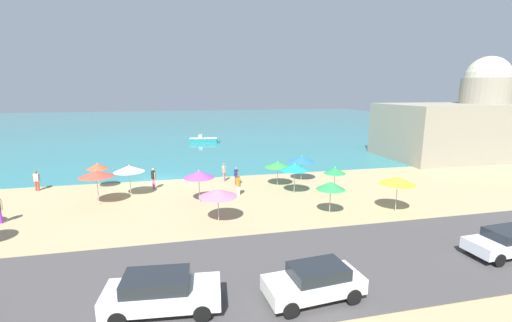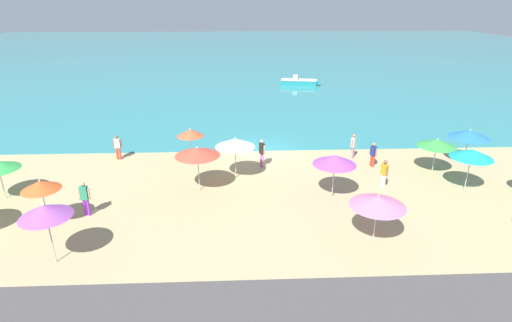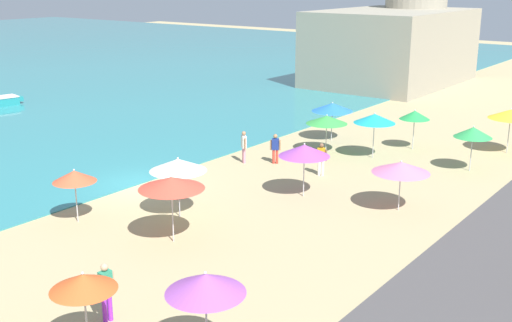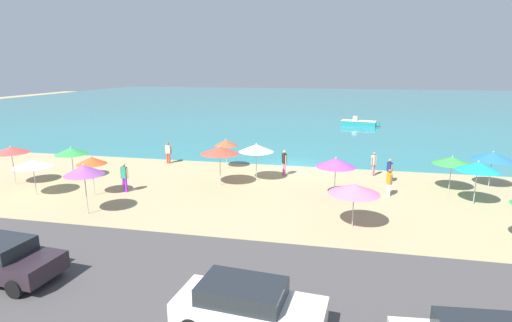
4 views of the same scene
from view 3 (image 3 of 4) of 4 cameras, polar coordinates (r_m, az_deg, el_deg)
name	(u,v)px [view 3 (image 3 of 4)]	position (r m, az deg, el deg)	size (l,w,h in m)	color
ground_plane	(140,185)	(31.12, -10.30, -2.07)	(160.00, 160.00, 0.00)	tan
beach_umbrella_1	(375,118)	(35.16, 10.50, 3.74)	(2.25, 2.25, 2.51)	#B2B2B7
beach_umbrella_2	(178,165)	(26.13, -6.94, -0.34)	(2.35, 2.35, 2.55)	#B2B2B7
beach_umbrella_3	(205,284)	(16.00, -4.52, -10.81)	(2.02, 2.02, 2.70)	#B2B2B7
beach_umbrella_4	(332,107)	(38.68, 6.80, 4.77)	(2.46, 2.46, 2.34)	#B2B2B7
beach_umbrella_5	(304,150)	(28.49, 4.32, 0.95)	(2.30, 2.30, 2.48)	#B2B2B7
beach_umbrella_6	(473,132)	(34.00, 18.74, 2.44)	(1.91, 1.91, 2.37)	#B2B2B7
beach_umbrella_8	(415,115)	(37.48, 13.93, 3.99)	(1.71, 1.71, 2.31)	#B2B2B7
beach_umbrella_9	(171,183)	(23.63, -7.53, -1.94)	(2.46, 2.46, 2.61)	#B2B2B7
beach_umbrella_10	(511,114)	(38.25, 21.72, 3.90)	(2.43, 2.43, 2.55)	#B2B2B7
beach_umbrella_11	(401,167)	(27.42, 12.77, -0.55)	(2.43, 2.43, 2.21)	#B2B2B7
beach_umbrella_12	(74,176)	(26.46, -15.85, -1.31)	(1.75, 1.75, 2.24)	#B2B2B7
beach_umbrella_13	(83,282)	(17.10, -15.11, -10.36)	(1.73, 1.73, 2.43)	#B2B2B7
beach_umbrella_14	(327,120)	(35.87, 6.31, 3.67)	(2.31, 2.31, 2.19)	#B2B2B7
bather_0	(321,157)	(31.90, 5.82, 0.32)	(0.32, 0.54, 1.66)	white
bather_1	(178,176)	(28.73, -6.97, -1.33)	(0.38, 0.49, 1.81)	#D06DA7
bather_2	(106,289)	(19.07, -13.19, -11.03)	(0.57, 0.26, 1.83)	purple
bather_4	(275,147)	(33.79, 1.73, 1.24)	(0.37, 0.51, 1.61)	red
bather_5	(244,145)	(33.89, -1.09, 1.42)	(0.39, 0.48, 1.73)	pink
harbor_fortress	(399,36)	(61.84, 12.60, 10.81)	(15.74, 10.58, 12.32)	gray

